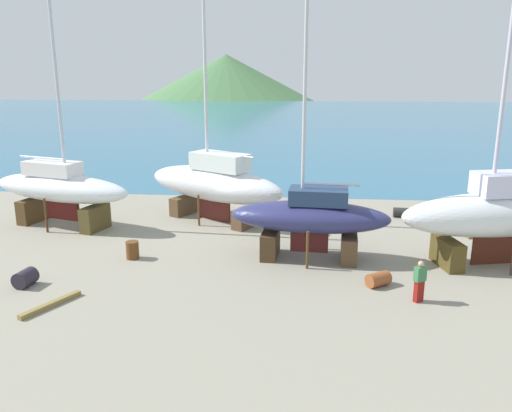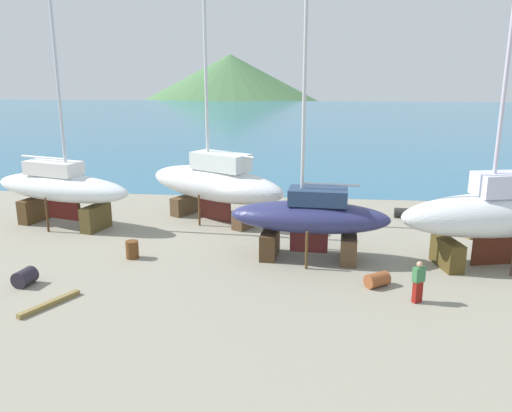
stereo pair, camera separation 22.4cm
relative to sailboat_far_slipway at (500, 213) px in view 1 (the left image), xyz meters
name	(u,v)px [view 1 (the left image)]	position (x,y,z in m)	size (l,w,h in m)	color
ground_plane	(227,253)	(-11.97, 0.27, -2.33)	(44.80, 44.80, 0.00)	gray
sea_water	(283,120)	(-11.97, 65.75, -2.33)	(171.69, 108.55, 0.01)	#2E688B
headland_hill	(226,97)	(-32.64, 141.46, -2.33)	(99.23, 99.23, 25.41)	#4A7546
sailboat_far_slipway	(500,213)	(0.00, 0.00, 0.00)	(9.10, 4.29, 15.90)	#4B3C1A
sailboat_mid_port	(215,183)	(-13.44, 5.68, -0.15)	(9.14, 6.73, 15.88)	brown
sailboat_small_center	(311,217)	(-8.14, -0.02, -0.40)	(7.28, 2.89, 12.79)	#49331E
sailboat_large_starboard	(60,188)	(-21.58, 3.84, -0.18)	(8.85, 4.60, 13.82)	#4F4221
worker	(420,281)	(-4.16, -4.29, -1.50)	(0.50, 0.44, 1.60)	maroon
barrel_tipped_center	(401,212)	(-2.75, 7.30, -2.05)	(0.56, 0.56, 0.92)	#282928
barrel_by_slipway	(25,278)	(-19.40, -4.24, -1.99)	(0.67, 0.67, 0.86)	#28222E
barrel_rust_far	(378,279)	(-5.45, -2.97, -2.04)	(0.57, 0.57, 0.94)	brown
barrel_rust_mid	(132,250)	(-16.15, -0.80, -1.92)	(0.58, 0.58, 0.81)	brown
barrel_tipped_left	(504,218)	(2.73, 6.54, -2.05)	(0.55, 0.55, 0.85)	olive
timber_short_cross	(51,305)	(-17.53, -5.96, -2.24)	(2.54, 0.22, 0.18)	olive
timber_short_skew	(452,229)	(-0.51, 4.94, -2.27)	(3.17, 0.21, 0.12)	brown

